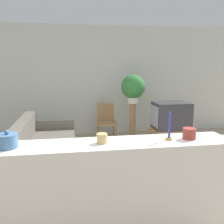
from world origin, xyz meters
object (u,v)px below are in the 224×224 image
object	(u,v)px
wooden_chair	(106,120)
couch	(44,150)
decorative_bowl	(7,141)
potted_plant	(133,87)
television	(171,115)

from	to	relation	value
wooden_chair	couch	bearing A→B (deg)	-132.81
decorative_bowl	wooden_chair	bearing A→B (deg)	67.71
potted_plant	decorative_bowl	xyz separation A→B (m)	(-1.99, -3.28, -0.17)
television	decorative_bowl	xyz separation A→B (m)	(-2.57, -2.39, 0.33)
couch	potted_plant	size ratio (longest dim) A/B	2.93
couch	wooden_chair	xyz separation A→B (m)	(1.29, 1.39, 0.19)
couch	potted_plant	xyz separation A→B (m)	(1.91, 1.31, 0.96)
television	wooden_chair	world-z (taller)	television
television	potted_plant	world-z (taller)	potted_plant
couch	decorative_bowl	world-z (taller)	decorative_bowl
decorative_bowl	couch	bearing A→B (deg)	87.44
potted_plant	decorative_bowl	distance (m)	3.84
potted_plant	wooden_chair	bearing A→B (deg)	171.89
couch	decorative_bowl	size ratio (longest dim) A/B	10.25
potted_plant	couch	bearing A→B (deg)	-145.57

